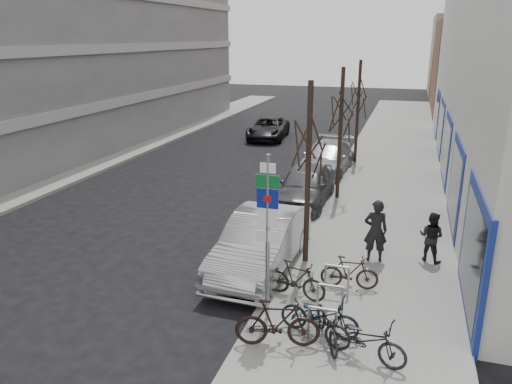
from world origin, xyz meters
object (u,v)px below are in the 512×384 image
Objects in this scene: bike_far_curb at (365,336)px; parked_car_mid at (305,185)px; bike_rack at (330,297)px; parked_car_back at (326,158)px; tree_far at (359,88)px; bike_near_right at (278,323)px; meter_mid at (321,189)px; pedestrian_far at (431,236)px; meter_front at (287,241)px; pedestrian_near at (376,231)px; meter_back at (341,158)px; tree_mid at (342,103)px; bike_far_inner at (349,272)px; highway_sign_pole at (268,230)px; bike_mid_curb at (320,312)px; bike_near_left at (328,321)px; lane_car at (268,128)px; parked_car_front at (261,242)px; tree_near at (309,131)px; bike_mid_inner at (296,279)px.

parked_car_mid is (-3.36, 10.05, 0.11)m from bike_far_curb.
parked_car_back is (-2.40, 13.68, 0.12)m from bike_rack.
tree_far reaches higher than bike_near_right.
meter_mid is 0.82× the size of pedestrian_far.
meter_front is 1.00× the size of meter_mid.
parked_car_back is (-0.75, 11.28, -0.14)m from meter_front.
meter_back is at bearing -86.91° from pedestrian_near.
tree_mid is (-1.20, 9.40, 3.44)m from bike_rack.
tree_far reaches higher than bike_far_inner.
bike_mid_curb is (1.30, -0.23, -1.75)m from highway_sign_pole.
bike_rack is at bearing 66.94° from pedestrian_near.
bike_near_left is at bearing 71.39° from pedestrian_near.
bike_near_left is 0.91× the size of bike_near_right.
bike_near_right is (-0.89, -1.57, 0.06)m from bike_rack.
bike_near_right is at bearing -61.97° from highway_sign_pole.
tree_far reaches higher than parked_car_mid.
highway_sign_pole is at bearing -85.25° from meter_front.
lane_car is (-6.45, 5.56, -3.40)m from tree_far.
bike_near_right is 4.10m from parked_car_front.
bike_near_left reaches higher than bike_rack.
meter_front is (-0.45, -0.50, -3.19)m from tree_near.
tree_mid is at bearing -90.00° from tree_far.
tree_mid is 4.33× the size of meter_back.
parked_car_mid is 0.95× the size of lane_car.
parked_car_mid is 0.89× the size of parked_car_back.
parked_car_mid is at bearing 96.94° from meter_front.
meter_mid is 1.00× the size of meter_back.
bike_far_curb is at bearing -173.20° from bike_far_inner.
parked_car_mid is at bearing 23.11° from bike_mid_inner.
bike_mid_curb is at bearing -10.00° from highway_sign_pole.
meter_back is at bearing 92.45° from tree_near.
tree_near is at bearing 112.48° from bike_rack.
highway_sign_pole reaches higher than lane_car.
parked_car_mid reaches higher than bike_far_inner.
tree_near reaches higher than bike_far_inner.
bike_near_right is at bearing -119.62° from bike_rack.
meter_back is 4.90m from parked_car_mid.
bike_near_left is 4.19m from parked_car_front.
bike_mid_curb is 14.70m from parked_car_back.
parked_car_mid is 5.12m from parked_car_back.
highway_sign_pole reaches higher than parked_car_mid.
parked_car_mid is at bearing 105.66° from bike_rack.
bike_far_inner is 21.45m from lane_car.
bike_near_right is 0.35× the size of parked_car_back.
parked_car_front is at bearing 69.16° from bike_far_inner.
bike_mid_inner is 0.33× the size of lane_car.
tree_near is 1.02× the size of parked_car_back.
highway_sign_pole is 3.07m from bike_far_curb.
tree_far is at bearing 89.31° from highway_sign_pole.
bike_mid_curb is at bearing -61.34° from bike_near_right.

